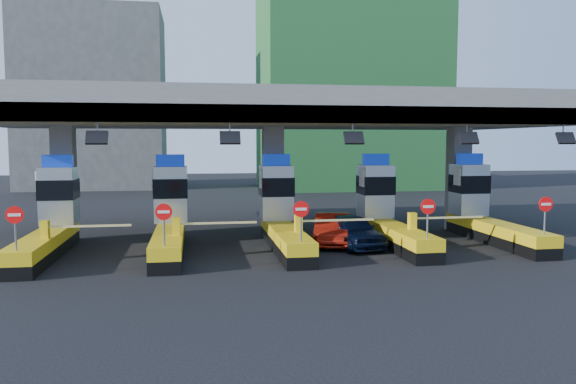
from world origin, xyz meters
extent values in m
plane|color=black|center=(0.00, 0.00, 0.00)|extent=(120.00, 120.00, 0.00)
cube|color=slate|center=(0.00, 3.00, 6.25)|extent=(28.00, 12.00, 1.50)
cube|color=#4C4C49|center=(0.00, -2.70, 5.85)|extent=(28.00, 0.60, 0.70)
cube|color=slate|center=(-10.00, 3.00, 2.75)|extent=(1.00, 1.00, 5.50)
cube|color=slate|center=(0.00, 3.00, 2.75)|extent=(1.00, 1.00, 5.50)
cube|color=slate|center=(10.00, 3.00, 2.75)|extent=(1.00, 1.00, 5.50)
cylinder|color=slate|center=(-7.50, -2.70, 5.25)|extent=(0.06, 0.06, 0.50)
cube|color=black|center=(-7.50, -2.90, 4.90)|extent=(0.80, 0.38, 0.54)
cylinder|color=slate|center=(-2.50, -2.70, 5.25)|extent=(0.06, 0.06, 0.50)
cube|color=black|center=(-2.50, -2.90, 4.90)|extent=(0.80, 0.38, 0.54)
cylinder|color=slate|center=(2.50, -2.70, 5.25)|extent=(0.06, 0.06, 0.50)
cube|color=black|center=(2.50, -2.90, 4.90)|extent=(0.80, 0.38, 0.54)
cylinder|color=slate|center=(7.50, -2.70, 5.25)|extent=(0.06, 0.06, 0.50)
cube|color=black|center=(7.50, -2.90, 4.90)|extent=(0.80, 0.38, 0.54)
cylinder|color=slate|center=(12.00, -2.70, 5.25)|extent=(0.06, 0.06, 0.50)
cube|color=black|center=(12.00, -2.90, 4.90)|extent=(0.80, 0.38, 0.54)
cube|color=black|center=(-10.00, -1.00, 0.25)|extent=(1.20, 8.00, 0.50)
cube|color=#E5B70C|center=(-10.00, -1.00, 0.75)|extent=(1.20, 8.00, 0.50)
cube|color=#9EA3A8|center=(-10.00, 1.80, 2.30)|extent=(1.50, 1.50, 2.60)
cube|color=black|center=(-10.00, 1.78, 2.60)|extent=(1.56, 1.56, 0.90)
cube|color=#0C2DBF|center=(-10.00, 1.80, 3.88)|extent=(1.30, 0.35, 0.55)
cube|color=white|center=(-10.80, 1.50, 3.00)|extent=(0.06, 0.70, 0.90)
cylinder|color=slate|center=(-10.00, -4.60, 1.65)|extent=(0.07, 0.07, 1.30)
cylinder|color=red|center=(-10.00, -4.63, 2.25)|extent=(0.60, 0.04, 0.60)
cube|color=white|center=(-10.00, -4.65, 2.25)|extent=(0.42, 0.02, 0.10)
cube|color=#E5B70C|center=(-9.65, -2.20, 1.35)|extent=(0.30, 0.35, 0.70)
cube|color=white|center=(-8.00, -2.20, 1.45)|extent=(3.20, 0.08, 0.08)
cube|color=black|center=(-5.00, -1.00, 0.25)|extent=(1.20, 8.00, 0.50)
cube|color=#E5B70C|center=(-5.00, -1.00, 0.75)|extent=(1.20, 8.00, 0.50)
cube|color=#9EA3A8|center=(-5.00, 1.80, 2.30)|extent=(1.50, 1.50, 2.60)
cube|color=black|center=(-5.00, 1.78, 2.60)|extent=(1.56, 1.56, 0.90)
cube|color=#0C2DBF|center=(-5.00, 1.80, 3.88)|extent=(1.30, 0.35, 0.55)
cube|color=white|center=(-5.80, 1.50, 3.00)|extent=(0.06, 0.70, 0.90)
cylinder|color=slate|center=(-5.00, -4.60, 1.65)|extent=(0.07, 0.07, 1.30)
cylinder|color=red|center=(-5.00, -4.63, 2.25)|extent=(0.60, 0.04, 0.60)
cube|color=white|center=(-5.00, -4.65, 2.25)|extent=(0.42, 0.02, 0.10)
cube|color=#E5B70C|center=(-4.65, -2.20, 1.35)|extent=(0.30, 0.35, 0.70)
cube|color=white|center=(-3.00, -2.20, 1.45)|extent=(3.20, 0.08, 0.08)
cube|color=black|center=(0.00, -1.00, 0.25)|extent=(1.20, 8.00, 0.50)
cube|color=#E5B70C|center=(0.00, -1.00, 0.75)|extent=(1.20, 8.00, 0.50)
cube|color=#9EA3A8|center=(0.00, 1.80, 2.30)|extent=(1.50, 1.50, 2.60)
cube|color=black|center=(0.00, 1.78, 2.60)|extent=(1.56, 1.56, 0.90)
cube|color=#0C2DBF|center=(0.00, 1.80, 3.88)|extent=(1.30, 0.35, 0.55)
cube|color=white|center=(-0.80, 1.50, 3.00)|extent=(0.06, 0.70, 0.90)
cylinder|color=slate|center=(0.00, -4.60, 1.65)|extent=(0.07, 0.07, 1.30)
cylinder|color=red|center=(0.00, -4.63, 2.25)|extent=(0.60, 0.04, 0.60)
cube|color=white|center=(0.00, -4.65, 2.25)|extent=(0.42, 0.02, 0.10)
cube|color=#E5B70C|center=(0.35, -2.20, 1.35)|extent=(0.30, 0.35, 0.70)
cube|color=white|center=(2.00, -2.20, 1.45)|extent=(3.20, 0.08, 0.08)
cube|color=black|center=(5.00, -1.00, 0.25)|extent=(1.20, 8.00, 0.50)
cube|color=#E5B70C|center=(5.00, -1.00, 0.75)|extent=(1.20, 8.00, 0.50)
cube|color=#9EA3A8|center=(5.00, 1.80, 2.30)|extent=(1.50, 1.50, 2.60)
cube|color=black|center=(5.00, 1.78, 2.60)|extent=(1.56, 1.56, 0.90)
cube|color=#0C2DBF|center=(5.00, 1.80, 3.88)|extent=(1.30, 0.35, 0.55)
cube|color=white|center=(4.20, 1.50, 3.00)|extent=(0.06, 0.70, 0.90)
cylinder|color=slate|center=(5.00, -4.60, 1.65)|extent=(0.07, 0.07, 1.30)
cylinder|color=red|center=(5.00, -4.63, 2.25)|extent=(0.60, 0.04, 0.60)
cube|color=white|center=(5.00, -4.65, 2.25)|extent=(0.42, 0.02, 0.10)
cube|color=#E5B70C|center=(5.35, -2.20, 1.35)|extent=(0.30, 0.35, 0.70)
cube|color=white|center=(7.00, -2.20, 1.45)|extent=(3.20, 0.08, 0.08)
cube|color=black|center=(10.00, -1.00, 0.25)|extent=(1.20, 8.00, 0.50)
cube|color=#E5B70C|center=(10.00, -1.00, 0.75)|extent=(1.20, 8.00, 0.50)
cube|color=#9EA3A8|center=(10.00, 1.80, 2.30)|extent=(1.50, 1.50, 2.60)
cube|color=black|center=(10.00, 1.78, 2.60)|extent=(1.56, 1.56, 0.90)
cube|color=#0C2DBF|center=(10.00, 1.80, 3.88)|extent=(1.30, 0.35, 0.55)
cube|color=white|center=(9.20, 1.50, 3.00)|extent=(0.06, 0.70, 0.90)
cylinder|color=slate|center=(10.00, -4.60, 1.65)|extent=(0.07, 0.07, 1.30)
cylinder|color=red|center=(10.00, -4.63, 2.25)|extent=(0.60, 0.04, 0.60)
cube|color=white|center=(10.00, -4.65, 2.25)|extent=(0.42, 0.02, 0.10)
cube|color=#E5B70C|center=(10.35, -2.20, 1.35)|extent=(0.30, 0.35, 0.70)
cube|color=white|center=(12.00, -2.20, 1.45)|extent=(3.20, 0.08, 0.08)
cube|color=#1E5926|center=(12.00, 32.00, 14.00)|extent=(18.00, 12.00, 28.00)
cube|color=#4C4C49|center=(-14.00, 36.00, 9.00)|extent=(14.00, 10.00, 18.00)
imported|color=black|center=(3.08, -0.69, 0.75)|extent=(2.52, 4.65, 1.50)
imported|color=maroon|center=(2.34, 0.07, 0.71)|extent=(2.56, 4.53, 1.41)
camera|label=1|loc=(-3.89, -24.97, 4.75)|focal=35.00mm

